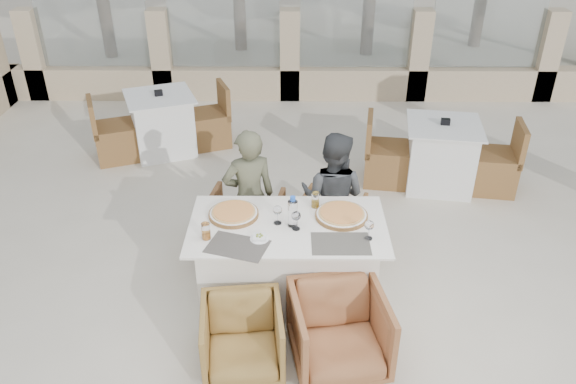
{
  "coord_description": "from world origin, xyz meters",
  "views": [
    {
      "loc": [
        0.03,
        -3.8,
        3.3
      ],
      "look_at": [
        0.0,
        0.27,
        0.9
      ],
      "focal_mm": 35.0,
      "sensor_mm": 36.0,
      "label": 1
    }
  ],
  "objects_px": {
    "pizza_left": "(234,213)",
    "armchair_far_left": "(244,228)",
    "olive_dish": "(260,237)",
    "armchair_near_right": "(339,331)",
    "bg_table_b": "(440,155)",
    "wine_glass_centre": "(278,214)",
    "armchair_near_left": "(242,338)",
    "bg_table_a": "(162,124)",
    "wine_glass_corner": "(369,229)",
    "beer_glass_right": "(315,200)",
    "diner_left": "(249,197)",
    "armchair_far_right": "(330,224)",
    "dining_table": "(288,263)",
    "pizza_right": "(341,214)",
    "beer_glass_left": "(206,231)",
    "water_bottle": "(293,211)",
    "diner_right": "(332,197)",
    "wine_glass_near": "(296,219)"
  },
  "relations": [
    {
      "from": "armchair_far_right",
      "to": "bg_table_b",
      "type": "bearing_deg",
      "value": -116.79
    },
    {
      "from": "bg_table_b",
      "to": "wine_glass_centre",
      "type": "bearing_deg",
      "value": -124.01
    },
    {
      "from": "wine_glass_centre",
      "to": "armchair_near_left",
      "type": "height_order",
      "value": "wine_glass_centre"
    },
    {
      "from": "water_bottle",
      "to": "pizza_right",
      "type": "bearing_deg",
      "value": 17.54
    },
    {
      "from": "pizza_left",
      "to": "armchair_near_left",
      "type": "relative_size",
      "value": 0.68
    },
    {
      "from": "pizza_right",
      "to": "beer_glass_left",
      "type": "bearing_deg",
      "value": -163.8
    },
    {
      "from": "diner_right",
      "to": "pizza_left",
      "type": "bearing_deg",
      "value": 51.43
    },
    {
      "from": "wine_glass_near",
      "to": "olive_dish",
      "type": "bearing_deg",
      "value": -153.13
    },
    {
      "from": "bg_table_a",
      "to": "pizza_right",
      "type": "bearing_deg",
      "value": -73.89
    },
    {
      "from": "wine_glass_centre",
      "to": "diner_left",
      "type": "height_order",
      "value": "diner_left"
    },
    {
      "from": "armchair_near_right",
      "to": "pizza_left",
      "type": "bearing_deg",
      "value": 124.14
    },
    {
      "from": "dining_table",
      "to": "armchair_near_right",
      "type": "bearing_deg",
      "value": -62.29
    },
    {
      "from": "armchair_far_left",
      "to": "bg_table_a",
      "type": "distance_m",
      "value": 2.59
    },
    {
      "from": "olive_dish",
      "to": "armchair_near_right",
      "type": "xyz_separation_m",
      "value": [
        0.6,
        -0.53,
        -0.48
      ]
    },
    {
      "from": "beer_glass_right",
      "to": "pizza_right",
      "type": "bearing_deg",
      "value": -37.26
    },
    {
      "from": "beer_glass_right",
      "to": "armchair_far_right",
      "type": "distance_m",
      "value": 0.75
    },
    {
      "from": "wine_glass_corner",
      "to": "diner_left",
      "type": "height_order",
      "value": "diner_left"
    },
    {
      "from": "wine_glass_corner",
      "to": "bg_table_a",
      "type": "relative_size",
      "value": 0.11
    },
    {
      "from": "armchair_far_left",
      "to": "olive_dish",
      "type": "bearing_deg",
      "value": 113.77
    },
    {
      "from": "armchair_far_right",
      "to": "bg_table_a",
      "type": "distance_m",
      "value": 2.97
    },
    {
      "from": "diner_left",
      "to": "bg_table_a",
      "type": "height_order",
      "value": "diner_left"
    },
    {
      "from": "bg_table_b",
      "to": "armchair_near_left",
      "type": "bearing_deg",
      "value": -118.25
    },
    {
      "from": "armchair_far_left",
      "to": "diner_right",
      "type": "relative_size",
      "value": 0.54
    },
    {
      "from": "beer_glass_left",
      "to": "beer_glass_right",
      "type": "height_order",
      "value": "beer_glass_left"
    },
    {
      "from": "wine_glass_corner",
      "to": "bg_table_b",
      "type": "bearing_deg",
      "value": 63.2
    },
    {
      "from": "wine_glass_centre",
      "to": "armchair_far_right",
      "type": "bearing_deg",
      "value": 56.15
    },
    {
      "from": "wine_glass_centre",
      "to": "wine_glass_corner",
      "type": "relative_size",
      "value": 1.0
    },
    {
      "from": "armchair_far_left",
      "to": "armchair_far_right",
      "type": "distance_m",
      "value": 0.83
    },
    {
      "from": "armchair_near_right",
      "to": "bg_table_b",
      "type": "height_order",
      "value": "bg_table_b"
    },
    {
      "from": "armchair_near_left",
      "to": "armchair_far_right",
      "type": "bearing_deg",
      "value": 57.99
    },
    {
      "from": "dining_table",
      "to": "pizza_right",
      "type": "relative_size",
      "value": 3.69
    },
    {
      "from": "wine_glass_near",
      "to": "armchair_near_right",
      "type": "height_order",
      "value": "wine_glass_near"
    },
    {
      "from": "beer_glass_left",
      "to": "armchair_far_left",
      "type": "xyz_separation_m",
      "value": [
        0.21,
        0.81,
        -0.52
      ]
    },
    {
      "from": "diner_left",
      "to": "pizza_right",
      "type": "bearing_deg",
      "value": 131.46
    },
    {
      "from": "dining_table",
      "to": "bg_table_b",
      "type": "relative_size",
      "value": 0.98
    },
    {
      "from": "wine_glass_corner",
      "to": "beer_glass_right",
      "type": "bearing_deg",
      "value": 130.45
    },
    {
      "from": "bg_table_b",
      "to": "bg_table_a",
      "type": "bearing_deg",
      "value": 173.91
    },
    {
      "from": "armchair_far_left",
      "to": "diner_left",
      "type": "distance_m",
      "value": 0.35
    },
    {
      "from": "diner_right",
      "to": "armchair_far_right",
      "type": "bearing_deg",
      "value": -69.56
    },
    {
      "from": "armchair_far_right",
      "to": "armchair_near_right",
      "type": "height_order",
      "value": "armchair_near_right"
    },
    {
      "from": "pizza_right",
      "to": "bg_table_b",
      "type": "distance_m",
      "value": 2.34
    },
    {
      "from": "armchair_near_left",
      "to": "diner_left",
      "type": "height_order",
      "value": "diner_left"
    },
    {
      "from": "dining_table",
      "to": "wine_glass_near",
      "type": "xyz_separation_m",
      "value": [
        0.07,
        -0.06,
        0.48
      ]
    },
    {
      "from": "pizza_right",
      "to": "beer_glass_left",
      "type": "xyz_separation_m",
      "value": [
        -1.07,
        -0.31,
        0.04
      ]
    },
    {
      "from": "armchair_near_left",
      "to": "armchair_near_right",
      "type": "height_order",
      "value": "armchair_near_right"
    },
    {
      "from": "pizza_left",
      "to": "armchair_far_left",
      "type": "distance_m",
      "value": 0.68
    },
    {
      "from": "wine_glass_near",
      "to": "beer_glass_right",
      "type": "xyz_separation_m",
      "value": [
        0.16,
        0.34,
        -0.03
      ]
    },
    {
      "from": "pizza_left",
      "to": "diner_right",
      "type": "bearing_deg",
      "value": 30.66
    },
    {
      "from": "wine_glass_centre",
      "to": "water_bottle",
      "type": "bearing_deg",
      "value": -15.22
    },
    {
      "from": "pizza_left",
      "to": "beer_glass_left",
      "type": "height_order",
      "value": "beer_glass_left"
    }
  ]
}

